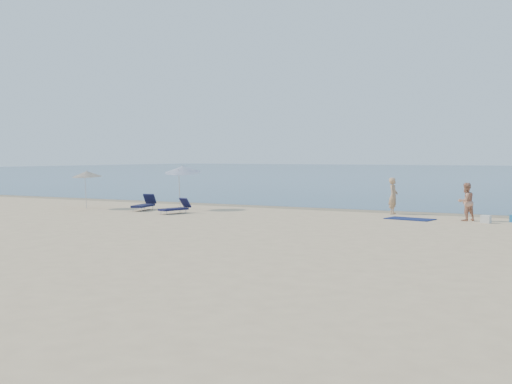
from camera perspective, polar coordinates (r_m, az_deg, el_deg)
ground at (r=15.89m, az=-15.28°, el=-6.86°), size 160.00×160.00×0.00m
wet_sand_strip at (r=32.71m, az=8.71°, el=-1.63°), size 240.00×1.60×0.00m
person_left at (r=30.86m, az=12.10°, el=-0.35°), size 0.44×0.65×1.73m
person_right at (r=28.54m, az=18.16°, el=-0.83°), size 0.97×1.00×1.62m
beach_towel at (r=28.61m, az=13.52°, el=-2.34°), size 2.15×1.43×0.03m
white_bag at (r=27.90m, az=19.75°, el=-2.29°), size 0.41×0.37×0.32m
umbrella_near at (r=33.12m, az=-6.52°, el=2.02°), size 2.38×2.40×2.41m
umbrella_far at (r=34.61m, az=-14.80°, el=1.56°), size 1.70×1.71×2.05m
lounger_left at (r=32.92m, az=-9.90°, el=-1.10°), size 0.98×1.91×0.80m
lounger_right at (r=30.81m, az=-7.16°, el=-1.42°), size 0.95×1.73×0.73m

